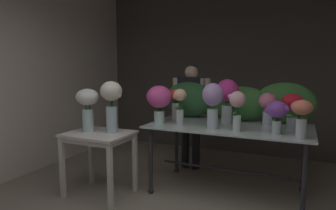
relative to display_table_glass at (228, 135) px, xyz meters
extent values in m
plane|color=gray|center=(-0.33, 0.04, -0.73)|extent=(8.16, 8.16, 0.00)
cube|color=#4C4742|center=(-0.33, 1.90, 0.76)|extent=(5.12, 0.12, 2.99)
cube|color=beige|center=(-2.89, 0.04, 0.76)|extent=(0.12, 3.83, 2.99)
cube|color=silver|center=(0.00, 0.00, 0.11)|extent=(1.91, 1.03, 0.02)
cylinder|color=#2D2D33|center=(-0.86, -0.41, -0.32)|extent=(0.05, 0.05, 0.83)
sphere|color=#2D2D33|center=(-0.86, -0.41, -0.70)|extent=(0.07, 0.07, 0.07)
cylinder|color=#2D2D33|center=(0.86, -0.41, -0.32)|extent=(0.05, 0.05, 0.83)
cylinder|color=#2D2D33|center=(-0.86, 0.41, -0.32)|extent=(0.05, 0.05, 0.83)
sphere|color=#2D2D33|center=(-0.86, 0.41, -0.70)|extent=(0.07, 0.07, 0.07)
cylinder|color=#2D2D33|center=(0.86, 0.41, -0.32)|extent=(0.05, 0.05, 0.83)
sphere|color=#2D2D33|center=(0.86, 0.41, -0.70)|extent=(0.07, 0.07, 0.07)
cylinder|color=#2D2D33|center=(0.00, 0.00, -0.44)|extent=(1.71, 0.03, 0.03)
cube|color=silver|center=(-1.41, -0.70, 0.03)|extent=(0.76, 0.61, 0.03)
cube|color=silver|center=(-1.41, -0.70, -0.02)|extent=(0.70, 0.55, 0.06)
cube|color=silver|center=(-1.75, -0.96, -0.36)|extent=(0.05, 0.05, 0.75)
cube|color=silver|center=(-1.07, -0.96, -0.36)|extent=(0.05, 0.05, 0.75)
cube|color=silver|center=(-1.75, -0.43, -0.36)|extent=(0.05, 0.05, 0.75)
cube|color=silver|center=(-1.07, -0.43, -0.36)|extent=(0.05, 0.05, 0.75)
cylinder|color=#232328|center=(-0.82, 0.67, -0.32)|extent=(0.12, 0.12, 0.83)
cylinder|color=#232328|center=(-0.64, 0.67, -0.32)|extent=(0.12, 0.12, 0.83)
cube|color=silver|center=(-0.73, 0.67, 0.38)|extent=(0.42, 0.22, 0.56)
cube|color=black|center=(-0.73, 0.56, 0.34)|extent=(0.36, 0.02, 0.68)
cylinder|color=beige|center=(-0.98, 0.67, 0.39)|extent=(0.09, 0.09, 0.55)
cylinder|color=beige|center=(-0.47, 0.67, 0.39)|extent=(0.09, 0.09, 0.55)
sphere|color=beige|center=(-0.73, 0.67, 0.75)|extent=(0.20, 0.20, 0.20)
ellipsoid|color=black|center=(-0.73, 0.69, 0.82)|extent=(0.15, 0.15, 0.09)
ellipsoid|color=#28562D|center=(-0.66, 0.39, 0.37)|extent=(0.73, 0.31, 0.50)
ellipsoid|color=#387033|center=(0.05, 0.39, 0.35)|extent=(0.87, 0.32, 0.46)
ellipsoid|color=#387033|center=(0.61, 0.39, 0.38)|extent=(0.73, 0.25, 0.52)
cylinder|color=silver|center=(0.70, -0.03, 0.20)|extent=(0.10, 0.10, 0.15)
cylinder|color=#9EBCB2|center=(0.70, -0.03, 0.15)|extent=(0.09, 0.09, 0.06)
cylinder|color=#2D6028|center=(0.71, -0.02, 0.26)|extent=(0.01, 0.01, 0.27)
cylinder|color=#2D6028|center=(0.69, 0.00, 0.26)|extent=(0.01, 0.01, 0.27)
cylinder|color=#2D6028|center=(0.69, -0.05, 0.26)|extent=(0.01, 0.01, 0.27)
ellipsoid|color=red|center=(0.70, -0.03, 0.45)|extent=(0.23, 0.23, 0.17)
sphere|color=red|center=(0.62, -0.05, 0.45)|extent=(0.06, 0.06, 0.06)
sphere|color=red|center=(0.76, -0.01, 0.47)|extent=(0.06, 0.06, 0.06)
ellipsoid|color=#477F3D|center=(0.67, -0.06, 0.29)|extent=(0.11, 0.08, 0.03)
cylinder|color=silver|center=(0.43, 0.19, 0.21)|extent=(0.12, 0.12, 0.17)
cylinder|color=#9EBCB2|center=(0.43, 0.19, 0.16)|extent=(0.11, 0.11, 0.07)
cylinder|color=#387033|center=(0.44, 0.20, 0.24)|extent=(0.01, 0.01, 0.23)
cylinder|color=#387033|center=(0.42, 0.22, 0.24)|extent=(0.01, 0.01, 0.23)
cylinder|color=#387033|center=(0.42, 0.18, 0.24)|extent=(0.01, 0.01, 0.23)
ellipsoid|color=pink|center=(0.43, 0.19, 0.42)|extent=(0.22, 0.22, 0.20)
sphere|color=pink|center=(0.50, 0.18, 0.43)|extent=(0.08, 0.08, 0.08)
ellipsoid|color=#387033|center=(0.39, 0.21, 0.31)|extent=(0.11, 0.06, 0.03)
cylinder|color=silver|center=(-0.77, 0.13, 0.23)|extent=(0.09, 0.09, 0.22)
cylinder|color=#9EBCB2|center=(-0.77, 0.13, 0.17)|extent=(0.08, 0.08, 0.09)
cylinder|color=#28562D|center=(-0.75, 0.14, 0.27)|extent=(0.01, 0.01, 0.28)
cylinder|color=#28562D|center=(-0.77, 0.15, 0.27)|extent=(0.01, 0.01, 0.28)
cylinder|color=#28562D|center=(-0.78, 0.12, 0.27)|extent=(0.01, 0.01, 0.28)
ellipsoid|color=red|center=(-0.77, 0.13, 0.45)|extent=(0.18, 0.18, 0.15)
sphere|color=red|center=(-0.84, 0.13, 0.45)|extent=(0.06, 0.06, 0.06)
sphere|color=red|center=(-0.71, 0.12, 0.43)|extent=(0.06, 0.06, 0.06)
cylinder|color=silver|center=(-0.13, -0.25, 0.23)|extent=(0.12, 0.12, 0.23)
cylinder|color=#9EBCB2|center=(-0.13, -0.25, 0.17)|extent=(0.11, 0.11, 0.10)
cylinder|color=#477F3D|center=(-0.11, -0.25, 0.28)|extent=(0.01, 0.01, 0.30)
cylinder|color=#477F3D|center=(-0.13, -0.22, 0.28)|extent=(0.01, 0.01, 0.30)
cylinder|color=#477F3D|center=(-0.15, -0.25, 0.28)|extent=(0.01, 0.01, 0.30)
cylinder|color=#477F3D|center=(-0.13, -0.28, 0.28)|extent=(0.01, 0.01, 0.30)
ellipsoid|color=#B28ED1|center=(-0.13, -0.25, 0.51)|extent=(0.24, 0.24, 0.26)
cylinder|color=silver|center=(-0.06, 0.13, 0.23)|extent=(0.13, 0.13, 0.23)
cylinder|color=#9EBCB2|center=(-0.06, 0.13, 0.17)|extent=(0.12, 0.12, 0.10)
cylinder|color=#28562D|center=(-0.02, 0.14, 0.29)|extent=(0.01, 0.01, 0.32)
cylinder|color=#28562D|center=(-0.07, 0.15, 0.29)|extent=(0.01, 0.01, 0.32)
cylinder|color=#28562D|center=(-0.07, 0.12, 0.29)|extent=(0.01, 0.01, 0.32)
ellipsoid|color=#D1338E|center=(-0.06, 0.13, 0.54)|extent=(0.28, 0.28, 0.28)
ellipsoid|color=#2D6028|center=(-0.03, 0.10, 0.37)|extent=(0.11, 0.08, 0.03)
cylinder|color=silver|center=(-0.55, -0.23, 0.22)|extent=(0.09, 0.09, 0.19)
cylinder|color=#9EBCB2|center=(-0.55, -0.23, 0.16)|extent=(0.08, 0.08, 0.08)
cylinder|color=#2D6028|center=(-0.53, -0.23, 0.29)|extent=(0.01, 0.01, 0.32)
cylinder|color=#2D6028|center=(-0.56, -0.22, 0.29)|extent=(0.01, 0.01, 0.32)
cylinder|color=#2D6028|center=(-0.55, -0.25, 0.29)|extent=(0.01, 0.01, 0.32)
ellipsoid|color=#F4B78E|center=(-0.55, -0.23, 0.49)|extent=(0.16, 0.16, 0.15)
sphere|color=#F4B78E|center=(-0.62, -0.21, 0.47)|extent=(0.07, 0.07, 0.07)
sphere|color=#F4B78E|center=(-0.50, -0.21, 0.51)|extent=(0.05, 0.05, 0.05)
ellipsoid|color=#2D6028|center=(-0.56, -0.23, 0.33)|extent=(0.10, 0.09, 0.03)
cylinder|color=silver|center=(0.15, -0.29, 0.21)|extent=(0.09, 0.09, 0.18)
cylinder|color=#9EBCB2|center=(0.15, -0.29, 0.16)|extent=(0.08, 0.08, 0.08)
cylinder|color=#2D6028|center=(0.17, -0.29, 0.27)|extent=(0.01, 0.01, 0.29)
cylinder|color=#2D6028|center=(0.15, -0.27, 0.27)|extent=(0.01, 0.01, 0.29)
cylinder|color=#2D6028|center=(0.14, -0.29, 0.27)|extent=(0.01, 0.01, 0.29)
cylinder|color=#2D6028|center=(0.15, -0.31, 0.27)|extent=(0.01, 0.01, 0.29)
ellipsoid|color=#EFB2BC|center=(0.15, -0.29, 0.47)|extent=(0.18, 0.18, 0.18)
sphere|color=#EFB2BC|center=(0.08, -0.28, 0.50)|extent=(0.06, 0.06, 0.06)
sphere|color=#EFB2BC|center=(0.20, -0.26, 0.45)|extent=(0.06, 0.06, 0.06)
ellipsoid|color=#28562D|center=(0.13, -0.31, 0.32)|extent=(0.06, 0.11, 0.03)
cylinder|color=silver|center=(0.80, -0.38, 0.22)|extent=(0.10, 0.10, 0.20)
cylinder|color=#9EBCB2|center=(0.80, -0.38, 0.16)|extent=(0.09, 0.09, 0.08)
cylinder|color=#477F3D|center=(0.82, -0.38, 0.26)|extent=(0.01, 0.01, 0.26)
cylinder|color=#477F3D|center=(0.79, -0.36, 0.26)|extent=(0.01, 0.01, 0.26)
cylinder|color=#477F3D|center=(0.79, -0.39, 0.26)|extent=(0.01, 0.01, 0.26)
ellipsoid|color=#EF7A60|center=(0.80, -0.38, 0.43)|extent=(0.20, 0.20, 0.15)
sphere|color=#EF7A60|center=(0.74, -0.39, 0.44)|extent=(0.09, 0.09, 0.09)
ellipsoid|color=#2D6028|center=(0.78, -0.36, 0.34)|extent=(0.08, 0.11, 0.03)
cylinder|color=silver|center=(-0.84, -0.20, 0.20)|extent=(0.13, 0.13, 0.15)
cylinder|color=#9EBCB2|center=(-0.84, -0.20, 0.15)|extent=(0.12, 0.12, 0.07)
cylinder|color=#28562D|center=(-0.82, -0.20, 0.25)|extent=(0.01, 0.01, 0.24)
cylinder|color=#28562D|center=(-0.86, -0.17, 0.25)|extent=(0.01, 0.01, 0.24)
cylinder|color=#28562D|center=(-0.85, -0.23, 0.25)|extent=(0.01, 0.01, 0.24)
ellipsoid|color=#E54C9E|center=(-0.84, -0.20, 0.45)|extent=(0.32, 0.32, 0.28)
sphere|color=#E54C9E|center=(-0.96, -0.22, 0.46)|extent=(0.09, 0.09, 0.09)
sphere|color=#E54C9E|center=(-0.72, -0.18, 0.49)|extent=(0.07, 0.07, 0.07)
ellipsoid|color=#28562D|center=(-0.83, -0.17, 0.29)|extent=(0.10, 0.10, 0.03)
cylinder|color=silver|center=(0.56, -0.26, 0.19)|extent=(0.10, 0.10, 0.14)
cylinder|color=#9EBCB2|center=(0.56, -0.26, 0.15)|extent=(0.09, 0.09, 0.06)
cylinder|color=#28562D|center=(0.59, -0.26, 0.23)|extent=(0.01, 0.01, 0.20)
cylinder|color=#28562D|center=(0.57, -0.24, 0.23)|extent=(0.01, 0.01, 0.20)
cylinder|color=#28562D|center=(0.54, -0.25, 0.23)|extent=(0.01, 0.01, 0.20)
cylinder|color=#28562D|center=(0.57, -0.28, 0.23)|extent=(0.01, 0.01, 0.20)
ellipsoid|color=purple|center=(0.56, -0.26, 0.38)|extent=(0.22, 0.22, 0.18)
sphere|color=purple|center=(0.47, -0.26, 0.37)|extent=(0.07, 0.07, 0.07)
sphere|color=purple|center=(0.65, -0.28, 0.39)|extent=(0.08, 0.08, 0.08)
ellipsoid|color=#2D6028|center=(0.54, -0.28, 0.28)|extent=(0.07, 0.11, 0.03)
cylinder|color=silver|center=(-1.56, -0.70, 0.18)|extent=(0.13, 0.13, 0.28)
cylinder|color=#9EBCB2|center=(-1.56, -0.70, 0.10)|extent=(0.12, 0.12, 0.12)
cylinder|color=#28562D|center=(-1.53, -0.70, 0.23)|extent=(0.01, 0.01, 0.35)
cylinder|color=#28562D|center=(-1.56, -0.66, 0.23)|extent=(0.01, 0.01, 0.35)
cylinder|color=#28562D|center=(-1.59, -0.69, 0.23)|extent=(0.01, 0.01, 0.35)
cylinder|color=#28562D|center=(-1.57, -0.72, 0.23)|extent=(0.01, 0.01, 0.35)
ellipsoid|color=white|center=(-1.56, -0.70, 0.47)|extent=(0.27, 0.27, 0.20)
sphere|color=white|center=(-1.65, -0.70, 0.43)|extent=(0.10, 0.10, 0.10)
sphere|color=white|center=(-1.49, -0.69, 0.44)|extent=(0.11, 0.11, 0.11)
cylinder|color=silver|center=(-1.26, -0.64, 0.20)|extent=(0.13, 0.13, 0.32)
cylinder|color=#9EBCB2|center=(-1.26, -0.64, 0.11)|extent=(0.12, 0.12, 0.13)
cylinder|color=#28562D|center=(-1.24, -0.64, 0.26)|extent=(0.01, 0.01, 0.42)
cylinder|color=#28562D|center=(-1.26, -0.62, 0.26)|extent=(0.01, 0.01, 0.42)
cylinder|color=#28562D|center=(-1.27, -0.65, 0.26)|extent=(0.01, 0.01, 0.42)
ellipsoid|color=silver|center=(-1.26, -0.64, 0.54)|extent=(0.25, 0.25, 0.23)
sphere|color=silver|center=(-1.35, -0.61, 0.56)|extent=(0.08, 0.08, 0.08)
sphere|color=silver|center=(-1.17, -0.62, 0.50)|extent=(0.08, 0.08, 0.08)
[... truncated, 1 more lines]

